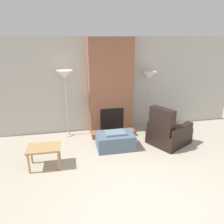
# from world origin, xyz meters

# --- Properties ---
(ground_plane) EXTENTS (24.00, 24.00, 0.00)m
(ground_plane) POSITION_xyz_m (0.00, 0.00, 0.00)
(ground_plane) COLOR #B2A893
(wall_back) EXTENTS (7.65, 0.06, 2.60)m
(wall_back) POSITION_xyz_m (0.00, 3.14, 1.30)
(wall_back) COLOR #BCB7AD
(wall_back) RESTS_ON ground_plane
(fireplace) EXTENTS (1.18, 0.69, 2.60)m
(fireplace) POSITION_xyz_m (0.00, 2.89, 1.25)
(fireplace) COLOR #935B42
(fireplace) RESTS_ON ground_plane
(ottoman) EXTENTS (0.90, 0.58, 0.43)m
(ottoman) POSITION_xyz_m (-0.09, 1.88, 0.20)
(ottoman) COLOR slate
(ottoman) RESTS_ON ground_plane
(armchair) EXTENTS (1.18, 1.13, 1.01)m
(armchair) POSITION_xyz_m (1.24, 1.83, 0.29)
(armchair) COLOR black
(armchair) RESTS_ON ground_plane
(side_table) EXTENTS (0.66, 0.45, 0.46)m
(side_table) POSITION_xyz_m (-1.71, 1.39, 0.39)
(side_table) COLOR tan
(side_table) RESTS_ON ground_plane
(floor_lamp_left) EXTENTS (0.42, 0.42, 1.79)m
(floor_lamp_left) POSITION_xyz_m (-1.19, 2.86, 1.61)
(floor_lamp_left) COLOR #ADADB2
(floor_lamp_left) RESTS_ON ground_plane
(floor_lamp_right) EXTENTS (0.42, 0.42, 1.69)m
(floor_lamp_right) POSITION_xyz_m (1.06, 2.86, 1.51)
(floor_lamp_right) COLOR #ADADB2
(floor_lamp_right) RESTS_ON ground_plane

